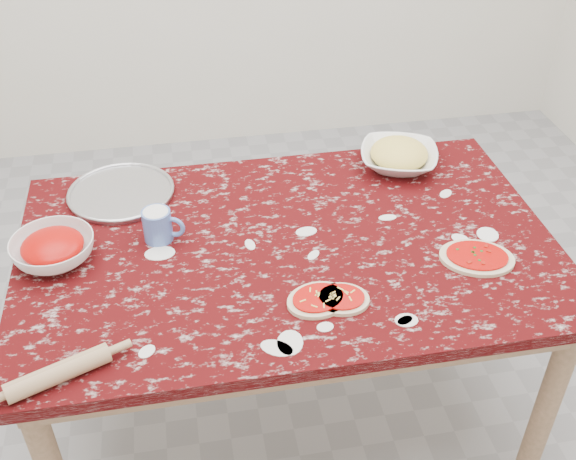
% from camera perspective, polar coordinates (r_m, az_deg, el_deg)
% --- Properties ---
extents(ground, '(4.00, 4.00, 0.00)m').
position_cam_1_polar(ground, '(2.59, -0.00, -14.29)').
color(ground, gray).
extents(worktable, '(1.60, 1.00, 0.75)m').
position_cam_1_polar(worktable, '(2.11, -0.00, -2.89)').
color(worktable, '#370506').
rests_on(worktable, ground).
extents(pizza_tray, '(0.39, 0.39, 0.01)m').
position_cam_1_polar(pizza_tray, '(2.32, -13.71, 3.00)').
color(pizza_tray, '#B2B2B7').
rests_on(pizza_tray, worktable).
extents(sauce_bowl, '(0.25, 0.25, 0.07)m').
position_cam_1_polar(sauce_bowl, '(2.08, -18.94, -1.58)').
color(sauce_bowl, white).
rests_on(sauce_bowl, worktable).
extents(cheese_bowl, '(0.33, 0.33, 0.07)m').
position_cam_1_polar(cheese_bowl, '(2.43, 9.19, 5.93)').
color(cheese_bowl, white).
rests_on(cheese_bowl, worktable).
extents(flour_mug, '(0.13, 0.09, 0.10)m').
position_cam_1_polar(flour_mug, '(2.07, -10.72, 0.41)').
color(flour_mug, '#4F6FBB').
rests_on(flour_mug, worktable).
extents(pizza_left, '(0.20, 0.17, 0.02)m').
position_cam_1_polar(pizza_left, '(1.85, 2.51, -5.82)').
color(pizza_left, beige).
rests_on(pizza_left, worktable).
extents(pizza_mid, '(0.17, 0.15, 0.02)m').
position_cam_1_polar(pizza_mid, '(1.86, 4.48, -5.73)').
color(pizza_mid, beige).
rests_on(pizza_mid, worktable).
extents(pizza_right, '(0.26, 0.22, 0.02)m').
position_cam_1_polar(pizza_right, '(2.06, 15.44, -2.22)').
color(pizza_right, beige).
rests_on(pizza_right, worktable).
extents(rolling_pin, '(0.25, 0.14, 0.05)m').
position_cam_1_polar(rolling_pin, '(1.74, -18.57, -11.21)').
color(rolling_pin, tan).
rests_on(rolling_pin, worktable).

